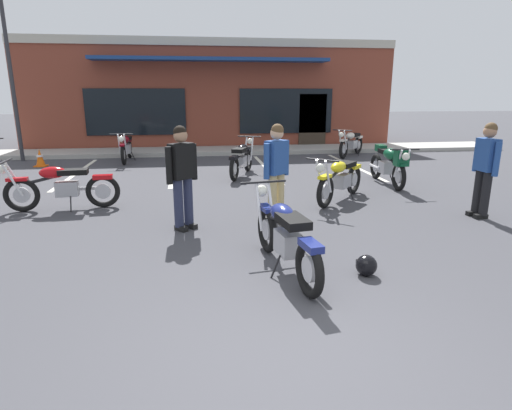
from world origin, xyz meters
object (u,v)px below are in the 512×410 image
object	(u,v)px
helmet_on_pavement	(366,265)
person_in_shorts_foreground	(276,167)
motorcycle_foreground_classic	(285,235)
motorcycle_black_cruiser	(126,147)
motorcycle_blue_standard	(61,186)
motorcycle_orange_scrambler	(340,179)
motorcycle_cream_vintage	(389,163)
person_in_black_shirt	(182,172)
motorcycle_green_cafe_racer	(351,143)
motorcycle_silver_naked	(242,159)
person_by_back_row	(486,164)
parking_lot_lamp_post	(6,51)
traffic_cone	(40,158)

from	to	relation	value
helmet_on_pavement	person_in_shorts_foreground	bearing A→B (deg)	105.92
motorcycle_foreground_classic	person_in_shorts_foreground	world-z (taller)	person_in_shorts_foreground
motorcycle_foreground_classic	motorcycle_black_cruiser	distance (m)	9.84
motorcycle_blue_standard	motorcycle_orange_scrambler	size ratio (longest dim) A/B	1.24
motorcycle_cream_vintage	person_in_shorts_foreground	world-z (taller)	person_in_shorts_foreground
person_in_black_shirt	person_in_shorts_foreground	bearing A→B (deg)	6.67
motorcycle_blue_standard	motorcycle_green_cafe_racer	bearing A→B (deg)	37.00
motorcycle_silver_naked	motorcycle_blue_standard	size ratio (longest dim) A/B	0.96
person_by_back_row	motorcycle_blue_standard	bearing A→B (deg)	168.10
motorcycle_blue_standard	motorcycle_cream_vintage	world-z (taller)	same
motorcycle_green_cafe_racer	motorcycle_orange_scrambler	world-z (taller)	same
motorcycle_foreground_classic	motorcycle_blue_standard	distance (m)	4.97
person_in_black_shirt	motorcycle_silver_naked	bearing A→B (deg)	72.01
motorcycle_black_cruiser	parking_lot_lamp_post	distance (m)	4.49
person_by_back_row	parking_lot_lamp_post	size ratio (longest dim) A/B	0.32
person_in_shorts_foreground	motorcycle_orange_scrambler	bearing A→B (deg)	38.98
motorcycle_silver_naked	motorcycle_green_cafe_racer	size ratio (longest dim) A/B	1.17
motorcycle_black_cruiser	helmet_on_pavement	xyz separation A→B (m)	(4.20, -9.58, -0.33)
motorcycle_cream_vintage	motorcycle_orange_scrambler	bearing A→B (deg)	-141.93
motorcycle_orange_scrambler	helmet_on_pavement	xyz separation A→B (m)	(-0.90, -3.64, -0.33)
motorcycle_orange_scrambler	person_in_shorts_foreground	size ratio (longest dim) A/B	1.02
motorcycle_black_cruiser	motorcycle_orange_scrambler	distance (m)	7.83
helmet_on_pavement	parking_lot_lamp_post	world-z (taller)	parking_lot_lamp_post
motorcycle_black_cruiser	motorcycle_silver_naked	xyz separation A→B (m)	(3.40, -2.96, 0.00)
motorcycle_black_cruiser	motorcycle_blue_standard	size ratio (longest dim) A/B	1.00
motorcycle_green_cafe_racer	person_in_shorts_foreground	bearing A→B (deg)	-118.90
person_by_back_row	traffic_cone	distance (m)	11.83
motorcycle_blue_standard	traffic_cone	size ratio (longest dim) A/B	3.98
motorcycle_blue_standard	person_in_black_shirt	size ratio (longest dim) A/B	1.26
motorcycle_silver_naked	person_in_black_shirt	size ratio (longest dim) A/B	1.20
motorcycle_silver_naked	motorcycle_orange_scrambler	xyz separation A→B (m)	(1.69, -2.98, 0.00)
motorcycle_orange_scrambler	parking_lot_lamp_post	world-z (taller)	parking_lot_lamp_post
motorcycle_green_cafe_racer	motorcycle_orange_scrambler	bearing A→B (deg)	-112.21
person_in_shorts_foreground	motorcycle_black_cruiser	bearing A→B (deg)	116.02
motorcycle_green_cafe_racer	traffic_cone	size ratio (longest dim) A/B	3.26
motorcycle_orange_scrambler	traffic_cone	bearing A→B (deg)	144.70
motorcycle_cream_vintage	helmet_on_pavement	xyz separation A→B (m)	(-2.55, -4.93, -0.40)
motorcycle_orange_scrambler	parking_lot_lamp_post	size ratio (longest dim) A/B	0.32
motorcycle_silver_naked	person_by_back_row	world-z (taller)	person_by_back_row
motorcycle_black_cruiser	person_in_shorts_foreground	xyz separation A→B (m)	(3.52, -7.21, 0.49)
motorcycle_orange_scrambler	person_by_back_row	bearing A→B (deg)	-35.64
motorcycle_green_cafe_racer	person_in_shorts_foreground	xyz separation A→B (m)	(-4.04, -7.33, 0.49)
person_in_black_shirt	traffic_cone	bearing A→B (deg)	122.96
motorcycle_green_cafe_racer	person_in_shorts_foreground	size ratio (longest dim) A/B	1.03
motorcycle_silver_naked	motorcycle_black_cruiser	bearing A→B (deg)	138.97
motorcycle_orange_scrambler	motorcycle_green_cafe_racer	bearing A→B (deg)	67.79
motorcycle_silver_naked	motorcycle_green_cafe_racer	distance (m)	5.18
traffic_cone	motorcycle_orange_scrambler	bearing A→B (deg)	-35.30
motorcycle_green_cafe_racer	helmet_on_pavement	world-z (taller)	motorcycle_green_cafe_racer
motorcycle_cream_vintage	traffic_cone	xyz separation A→B (m)	(-9.18, 4.04, -0.27)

